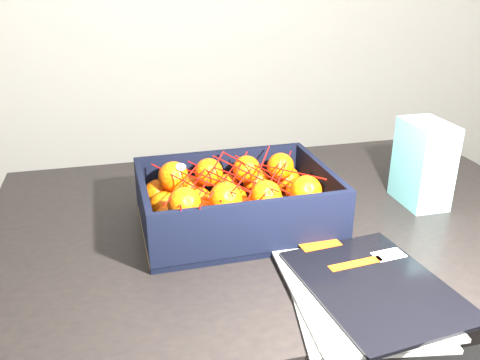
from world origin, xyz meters
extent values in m
cube|color=black|center=(-0.23, 0.27, 0.73)|extent=(1.21, 0.82, 0.04)
cylinder|color=black|center=(-0.78, 0.62, 0.35)|extent=(0.06, 0.06, 0.71)
cylinder|color=black|center=(0.32, 0.62, 0.35)|extent=(0.06, 0.06, 0.71)
cube|color=#B3B4AF|center=(-0.21, -0.02, 0.75)|extent=(0.26, 0.31, 0.01)
cube|color=#B3B4AF|center=(-0.21, -0.02, 0.76)|extent=(0.23, 0.29, 0.01)
cube|color=black|center=(-0.18, -0.02, 0.77)|extent=(0.24, 0.30, 0.01)
cube|color=#F5500C|center=(-0.22, 0.13, 0.77)|extent=(0.08, 0.06, 0.00)
cube|color=white|center=(-0.12, 0.05, 0.77)|extent=(0.06, 0.04, 0.00)
cube|color=#F5500C|center=(-0.18, 0.04, 0.77)|extent=(0.10, 0.03, 0.00)
cube|color=olive|center=(-0.34, 0.26, 0.76)|extent=(0.37, 0.28, 0.01)
cube|color=black|center=(-0.34, 0.40, 0.81)|extent=(0.37, 0.01, 0.11)
cube|color=black|center=(-0.34, 0.13, 0.81)|extent=(0.37, 0.01, 0.11)
cube|color=black|center=(-0.52, 0.26, 0.81)|extent=(0.01, 0.26, 0.11)
cube|color=black|center=(-0.16, 0.26, 0.81)|extent=(0.01, 0.26, 0.11)
sphere|color=#ED4F04|center=(-0.48, 0.16, 0.79)|extent=(0.06, 0.06, 0.06)
sphere|color=#ED4F04|center=(-0.48, 0.23, 0.79)|extent=(0.06, 0.06, 0.06)
sphere|color=#ED4F04|center=(-0.48, 0.29, 0.79)|extent=(0.06, 0.06, 0.06)
sphere|color=#ED4F04|center=(-0.48, 0.36, 0.79)|extent=(0.06, 0.06, 0.06)
sphere|color=#ED4F04|center=(-0.41, 0.16, 0.79)|extent=(0.06, 0.06, 0.06)
sphere|color=#ED4F04|center=(-0.41, 0.23, 0.79)|extent=(0.06, 0.06, 0.06)
sphere|color=#ED4F04|center=(-0.41, 0.30, 0.79)|extent=(0.06, 0.06, 0.06)
sphere|color=#ED4F04|center=(-0.41, 0.36, 0.79)|extent=(0.06, 0.06, 0.06)
sphere|color=#ED4F04|center=(-0.34, 0.16, 0.79)|extent=(0.06, 0.06, 0.06)
sphere|color=#ED4F04|center=(-0.33, 0.23, 0.79)|extent=(0.06, 0.06, 0.06)
sphere|color=#ED4F04|center=(-0.34, 0.29, 0.79)|extent=(0.06, 0.06, 0.06)
sphere|color=#ED4F04|center=(-0.33, 0.36, 0.79)|extent=(0.06, 0.06, 0.06)
sphere|color=#ED4F04|center=(-0.26, 0.16, 0.79)|extent=(0.06, 0.06, 0.06)
sphere|color=#ED4F04|center=(-0.27, 0.23, 0.79)|extent=(0.06, 0.06, 0.06)
sphere|color=#ED4F04|center=(-0.27, 0.29, 0.79)|extent=(0.06, 0.06, 0.06)
sphere|color=#ED4F04|center=(-0.26, 0.36, 0.79)|extent=(0.06, 0.06, 0.06)
sphere|color=#ED4F04|center=(-0.19, 0.17, 0.79)|extent=(0.06, 0.06, 0.06)
sphere|color=#ED4F04|center=(-0.19, 0.23, 0.79)|extent=(0.06, 0.06, 0.06)
sphere|color=#ED4F04|center=(-0.19, 0.29, 0.79)|extent=(0.06, 0.06, 0.06)
sphere|color=#ED4F04|center=(-0.19, 0.36, 0.79)|extent=(0.06, 0.06, 0.06)
sphere|color=#ED4F04|center=(-0.45, 0.20, 0.84)|extent=(0.06, 0.06, 0.06)
sphere|color=#ED4F04|center=(-0.45, 0.33, 0.84)|extent=(0.06, 0.06, 0.06)
sphere|color=#ED4F04|center=(-0.37, 0.20, 0.84)|extent=(0.06, 0.06, 0.06)
sphere|color=#ED4F04|center=(-0.38, 0.33, 0.84)|extent=(0.06, 0.06, 0.06)
sphere|color=#ED4F04|center=(-0.30, 0.19, 0.84)|extent=(0.06, 0.06, 0.06)
sphere|color=#ED4F04|center=(-0.30, 0.33, 0.84)|extent=(0.06, 0.06, 0.06)
sphere|color=#ED4F04|center=(-0.22, 0.19, 0.84)|extent=(0.06, 0.06, 0.06)
sphere|color=#ED4F04|center=(-0.22, 0.33, 0.84)|extent=(0.06, 0.06, 0.06)
cylinder|color=red|center=(-0.44, 0.27, 0.85)|extent=(0.10, 0.19, 0.01)
cylinder|color=red|center=(-0.41, 0.26, 0.86)|extent=(0.10, 0.19, 0.01)
cylinder|color=red|center=(-0.39, 0.26, 0.86)|extent=(0.10, 0.19, 0.02)
cylinder|color=red|center=(-0.36, 0.27, 0.85)|extent=(0.10, 0.19, 0.01)
cylinder|color=red|center=(-0.34, 0.25, 0.86)|extent=(0.10, 0.19, 0.01)
cylinder|color=red|center=(-0.31, 0.26, 0.86)|extent=(0.10, 0.19, 0.02)
cylinder|color=red|center=(-0.29, 0.27, 0.86)|extent=(0.10, 0.19, 0.03)
cylinder|color=red|center=(-0.26, 0.26, 0.85)|extent=(0.10, 0.19, 0.02)
cylinder|color=red|center=(-0.24, 0.27, 0.85)|extent=(0.10, 0.19, 0.03)
cylinder|color=red|center=(-0.44, 0.26, 0.86)|extent=(0.10, 0.19, 0.00)
cylinder|color=red|center=(-0.41, 0.27, 0.85)|extent=(0.10, 0.19, 0.01)
cylinder|color=red|center=(-0.39, 0.27, 0.86)|extent=(0.10, 0.19, 0.03)
cylinder|color=red|center=(-0.36, 0.26, 0.85)|extent=(0.10, 0.19, 0.02)
cylinder|color=red|center=(-0.34, 0.27, 0.85)|extent=(0.10, 0.19, 0.03)
cylinder|color=red|center=(-0.31, 0.27, 0.86)|extent=(0.10, 0.19, 0.03)
cylinder|color=red|center=(-0.29, 0.27, 0.86)|extent=(0.10, 0.19, 0.03)
cylinder|color=red|center=(-0.26, 0.25, 0.86)|extent=(0.10, 0.19, 0.01)
cylinder|color=red|center=(-0.24, 0.27, 0.86)|extent=(0.10, 0.19, 0.00)
cylinder|color=red|center=(-0.47, 0.14, 0.83)|extent=(0.00, 0.03, 0.09)
cylinder|color=red|center=(-0.44, 0.14, 0.83)|extent=(0.01, 0.04, 0.08)
cube|color=white|center=(0.08, 0.26, 0.84)|extent=(0.08, 0.12, 0.18)
camera|label=1|loc=(-0.57, -0.62, 1.24)|focal=37.98mm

